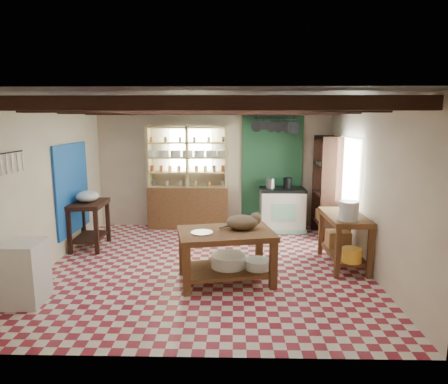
{
  "coord_description": "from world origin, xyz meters",
  "views": [
    {
      "loc": [
        0.41,
        -6.08,
        2.31
      ],
      "look_at": [
        0.27,
        0.3,
        1.15
      ],
      "focal_mm": 32.0,
      "sensor_mm": 36.0,
      "label": 1
    }
  ],
  "objects_px": {
    "white_cabinet": "(25,273)",
    "cat": "(242,222)",
    "right_counter": "(343,240)",
    "prep_table": "(89,225)",
    "work_table": "(226,256)",
    "stove": "(282,209)"
  },
  "relations": [
    {
      "from": "white_cabinet",
      "to": "cat",
      "type": "xyz_separation_m",
      "value": [
        2.77,
        0.84,
        0.46
      ]
    },
    {
      "from": "right_counter",
      "to": "prep_table",
      "type": "bearing_deg",
      "value": 168.67
    },
    {
      "from": "work_table",
      "to": "right_counter",
      "type": "xyz_separation_m",
      "value": [
        1.87,
        0.69,
        0.04
      ]
    },
    {
      "from": "white_cabinet",
      "to": "right_counter",
      "type": "relative_size",
      "value": 0.69
    },
    {
      "from": "cat",
      "to": "stove",
      "type": "bearing_deg",
      "value": 49.74
    },
    {
      "from": "prep_table",
      "to": "right_counter",
      "type": "xyz_separation_m",
      "value": [
        4.38,
        -0.81,
        -0.01
      ]
    },
    {
      "from": "stove",
      "to": "cat",
      "type": "relative_size",
      "value": 2.0
    },
    {
      "from": "prep_table",
      "to": "right_counter",
      "type": "relative_size",
      "value": 0.73
    },
    {
      "from": "stove",
      "to": "white_cabinet",
      "type": "distance_m",
      "value": 5.07
    },
    {
      "from": "prep_table",
      "to": "white_cabinet",
      "type": "relative_size",
      "value": 1.07
    },
    {
      "from": "white_cabinet",
      "to": "cat",
      "type": "relative_size",
      "value": 1.73
    },
    {
      "from": "stove",
      "to": "prep_table",
      "type": "height_order",
      "value": "stove"
    },
    {
      "from": "work_table",
      "to": "stove",
      "type": "xyz_separation_m",
      "value": [
        1.14,
        2.76,
        0.08
      ]
    },
    {
      "from": "right_counter",
      "to": "white_cabinet",
      "type": "bearing_deg",
      "value": -162.84
    },
    {
      "from": "stove",
      "to": "prep_table",
      "type": "xyz_separation_m",
      "value": [
        -3.65,
        -1.26,
        -0.03
      ]
    },
    {
      "from": "work_table",
      "to": "prep_table",
      "type": "relative_size",
      "value": 1.56
    },
    {
      "from": "work_table",
      "to": "prep_table",
      "type": "xyz_separation_m",
      "value": [
        -2.51,
        1.5,
        0.05
      ]
    },
    {
      "from": "right_counter",
      "to": "cat",
      "type": "height_order",
      "value": "cat"
    },
    {
      "from": "stove",
      "to": "cat",
      "type": "height_order",
      "value": "cat"
    },
    {
      "from": "work_table",
      "to": "cat",
      "type": "bearing_deg",
      "value": 11.31
    },
    {
      "from": "prep_table",
      "to": "white_cabinet",
      "type": "distance_m",
      "value": 2.24
    },
    {
      "from": "stove",
      "to": "right_counter",
      "type": "distance_m",
      "value": 2.19
    }
  ]
}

